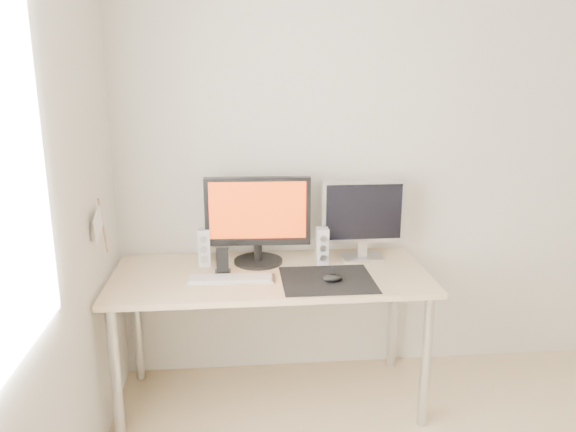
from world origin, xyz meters
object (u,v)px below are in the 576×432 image
speaker_right (322,246)px  phone_dock (223,266)px  speaker_left (204,247)px  mouse (333,278)px  second_monitor (363,216)px  desk (271,287)px  keyboard (231,279)px  main_monitor (258,217)px

speaker_right → phone_dock: size_ratio=1.41×
speaker_left → mouse: bearing=-26.2°
phone_dock → second_monitor: bearing=13.4°
desk → second_monitor: size_ratio=3.55×
desk → phone_dock: (-0.24, 0.00, 0.12)m
desk → second_monitor: 0.63m
phone_dock → keyboard: bearing=-64.5°
speaker_left → keyboard: (0.14, -0.24, -0.09)m
second_monitor → phone_dock: (-0.75, -0.18, -0.20)m
mouse → main_monitor: bearing=138.2°
main_monitor → phone_dock: (-0.19, -0.15, -0.21)m
second_monitor → speaker_left: size_ratio=2.30×
mouse → phone_dock: phone_dock is taller
mouse → speaker_right: 0.28m
second_monitor → phone_dock: second_monitor is taller
mouse → speaker_right: speaker_right is taller
mouse → second_monitor: second_monitor is taller
main_monitor → keyboard: main_monitor is taller
speaker_left → keyboard: 0.29m
main_monitor → keyboard: bearing=-121.5°
main_monitor → second_monitor: main_monitor is taller
main_monitor → second_monitor: 0.57m
speaker_right → phone_dock: speaker_right is taller
main_monitor → second_monitor: size_ratio=1.22×
mouse → second_monitor: (0.22, 0.34, 0.22)m
keyboard → main_monitor: bearing=58.5°
desk → speaker_right: bearing=21.4°
mouse → desk: 0.35m
main_monitor → keyboard: 0.37m
desk → speaker_right: size_ratio=8.17×
desk → speaker_left: bearing=156.0°
speaker_left → main_monitor: bearing=0.2°
mouse → keyboard: (-0.49, 0.07, -0.01)m
main_monitor → phone_dock: size_ratio=3.98×
main_monitor → speaker_right: size_ratio=2.82×
second_monitor → keyboard: (-0.71, -0.26, -0.23)m
speaker_left → keyboard: speaker_left is taller
desk → main_monitor: (-0.05, 0.15, 0.33)m
speaker_left → speaker_right: bearing=-3.7°
main_monitor → speaker_left: main_monitor is taller
speaker_left → speaker_right: size_ratio=1.00×
desk → speaker_right: (0.28, 0.11, 0.18)m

